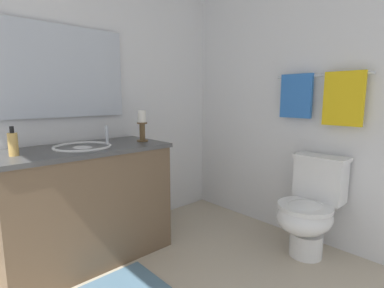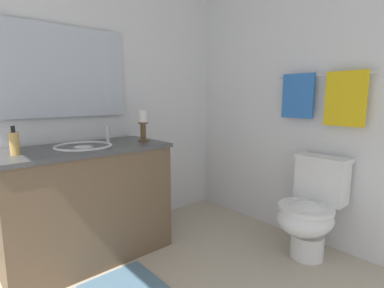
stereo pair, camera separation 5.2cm
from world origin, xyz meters
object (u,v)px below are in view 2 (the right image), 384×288
at_px(sink_basin, 84,152).
at_px(candle_holder_tall, 143,125).
at_px(mirror, 65,72).
at_px(toilet, 310,210).
at_px(soap_bottle, 14,143).
at_px(towel_near_vanity, 298,96).
at_px(vanity_cabinet, 87,203).
at_px(towel_center, 345,99).
at_px(towel_bar, 323,75).

bearing_deg(sink_basin, candle_holder_tall, 84.04).
bearing_deg(mirror, toilet, 42.13).
xyz_separation_m(soap_bottle, towel_near_vanity, (0.81, 1.88, 0.29)).
relative_size(candle_holder_tall, toilet, 0.33).
bearing_deg(mirror, vanity_cabinet, -0.01).
bearing_deg(towel_center, soap_bottle, -122.09).
bearing_deg(towel_bar, towel_near_vanity, -174.40).
bearing_deg(sink_basin, mirror, -179.80).
bearing_deg(sink_basin, towel_center, 50.35).
relative_size(candle_holder_tall, towel_bar, 0.34).
bearing_deg(mirror, candle_holder_tall, 55.03).
xyz_separation_m(vanity_cabinet, mirror, (-0.28, 0.00, 0.96)).
distance_m(sink_basin, towel_near_vanity, 1.71).
bearing_deg(towel_center, toilet, -117.01).
relative_size(mirror, soap_bottle, 5.30).
bearing_deg(vanity_cabinet, towel_center, 50.37).
bearing_deg(vanity_cabinet, towel_near_vanity, 60.13).
bearing_deg(towel_bar, toilet, -70.33).
distance_m(toilet, towel_center, 0.85).
height_order(vanity_cabinet, towel_bar, towel_bar).
bearing_deg(candle_holder_tall, sink_basin, -95.96).
bearing_deg(towel_near_vanity, towel_bar, 5.60).
xyz_separation_m(soap_bottle, towel_center, (1.18, 1.88, 0.27)).
relative_size(soap_bottle, towel_bar, 0.25).
distance_m(towel_near_vanity, towel_center, 0.37).
bearing_deg(toilet, vanity_cabinet, -131.36).
bearing_deg(mirror, towel_near_vanity, 52.48).
height_order(sink_basin, towel_center, towel_center).
relative_size(vanity_cabinet, towel_bar, 1.61).
distance_m(mirror, toilet, 2.11).
distance_m(soap_bottle, towel_near_vanity, 2.06).
height_order(mirror, towel_bar, mirror).
bearing_deg(soap_bottle, towel_near_vanity, 66.66).
relative_size(toilet, towel_center, 1.91).
bearing_deg(vanity_cabinet, towel_bar, 55.29).
bearing_deg(towel_near_vanity, soap_bottle, -113.34).
bearing_deg(towel_near_vanity, sink_basin, -119.89).
height_order(sink_basin, towel_bar, towel_bar).
relative_size(vanity_cabinet, mirror, 1.24).
bearing_deg(candle_holder_tall, toilet, 36.47).
distance_m(toilet, towel_bar, 1.02).
bearing_deg(towel_center, mirror, -135.61).
distance_m(mirror, towel_center, 2.08).
height_order(vanity_cabinet, sink_basin, sink_basin).
relative_size(sink_basin, candle_holder_tall, 1.62).
xyz_separation_m(sink_basin, mirror, (-0.28, -0.00, 0.58)).
height_order(soap_bottle, towel_bar, towel_bar).
bearing_deg(towel_bar, candle_holder_tall, -134.16).
height_order(soap_bottle, towel_center, towel_center).
bearing_deg(candle_holder_tall, soap_bottle, -91.73).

